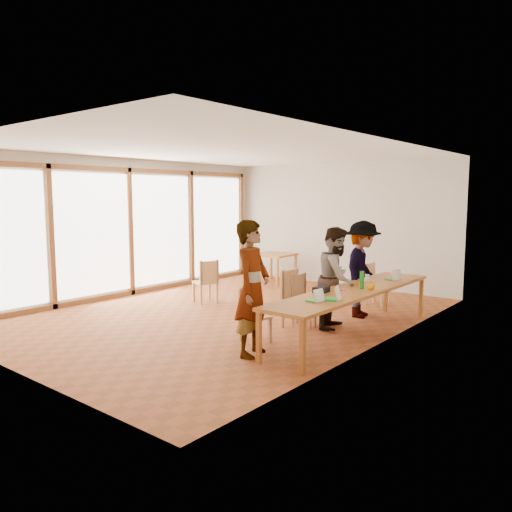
{
  "coord_description": "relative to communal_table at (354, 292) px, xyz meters",
  "views": [
    {
      "loc": [
        6.1,
        -6.79,
        2.18
      ],
      "look_at": [
        0.44,
        0.23,
        1.1
      ],
      "focal_mm": 35.0,
      "sensor_mm": 36.0,
      "label": 1
    }
  ],
  "objects": [
    {
      "name": "ground",
      "position": [
        -2.5,
        -0.09,
        -0.7
      ],
      "size": [
        8.0,
        8.0,
        0.0
      ],
      "primitive_type": "plane",
      "color": "#9B4A25",
      "rests_on": "ground"
    },
    {
      "name": "wall_back",
      "position": [
        -2.5,
        3.91,
        0.8
      ],
      "size": [
        6.0,
        0.1,
        3.0
      ],
      "primitive_type": "cube",
      "color": "beige",
      "rests_on": "ground"
    },
    {
      "name": "wall_front",
      "position": [
        -2.5,
        -4.09,
        0.8
      ],
      "size": [
        6.0,
        0.1,
        3.0
      ],
      "primitive_type": "cube",
      "color": "beige",
      "rests_on": "ground"
    },
    {
      "name": "wall_right",
      "position": [
        0.5,
        -0.09,
        0.8
      ],
      "size": [
        0.1,
        8.0,
        3.0
      ],
      "primitive_type": "cube",
      "color": "beige",
      "rests_on": "ground"
    },
    {
      "name": "window_wall",
      "position": [
        -5.46,
        -0.09,
        0.8
      ],
      "size": [
        0.1,
        8.0,
        3.0
      ],
      "primitive_type": "cube",
      "color": "white",
      "rests_on": "ground"
    },
    {
      "name": "ceiling",
      "position": [
        -2.5,
        -0.09,
        2.32
      ],
      "size": [
        6.0,
        8.0,
        0.04
      ],
      "primitive_type": "cube",
      "color": "white",
      "rests_on": "wall_back"
    },
    {
      "name": "communal_table",
      "position": [
        0.0,
        0.0,
        0.0
      ],
      "size": [
        0.8,
        4.0,
        0.75
      ],
      "color": "#C6732C",
      "rests_on": "ground"
    },
    {
      "name": "side_table",
      "position": [
        -3.88,
        3.11,
        -0.03
      ],
      "size": [
        0.9,
        0.9,
        0.75
      ],
      "rotation": [
        0.0,
        0.0,
        0.05
      ],
      "color": "#C6732C",
      "rests_on": "ground"
    },
    {
      "name": "chair_near",
      "position": [
        -1.09,
        -1.17,
        -0.21
      ],
      "size": [
        0.47,
        0.47,
        0.43
      ],
      "rotation": [
        0.0,
        0.0,
        -0.29
      ],
      "color": "tan",
      "rests_on": "ground"
    },
    {
      "name": "chair_mid",
      "position": [
        -1.04,
        0.14,
        -0.17
      ],
      "size": [
        0.41,
        0.41,
        0.46
      ],
      "rotation": [
        0.0,
        0.0,
        -0.02
      ],
      "color": "tan",
      "rests_on": "ground"
    },
    {
      "name": "chair_far",
      "position": [
        -1.07,
        -0.08,
        -0.11
      ],
      "size": [
        0.47,
        0.47,
        0.51
      ],
      "rotation": [
        0.0,
        0.0,
        -0.04
      ],
      "color": "tan",
      "rests_on": "ground"
    },
    {
      "name": "chair_empty",
      "position": [
        -0.8,
        2.38,
        -0.19
      ],
      "size": [
        0.39,
        0.39,
        0.45
      ],
      "rotation": [
        0.0,
        0.0,
        0.01
      ],
      "color": "tan",
      "rests_on": "ground"
    },
    {
      "name": "chair_spare",
      "position": [
        -3.46,
        0.28,
        -0.15
      ],
      "size": [
        0.54,
        0.54,
        0.48
      ],
      "rotation": [
        0.0,
        0.0,
        2.8
      ],
      "color": "tan",
      "rests_on": "ground"
    },
    {
      "name": "person_near",
      "position": [
        -0.65,
        -1.7,
        0.23
      ],
      "size": [
        0.61,
        0.78,
        1.87
      ],
      "primitive_type": "imported",
      "rotation": [
        0.0,
        0.0,
        1.84
      ],
      "color": "gray",
      "rests_on": "ground"
    },
    {
      "name": "person_mid",
      "position": [
        -0.48,
        0.29,
        0.14
      ],
      "size": [
        0.83,
        0.96,
        1.68
      ],
      "primitive_type": "imported",
      "rotation": [
        0.0,
        0.0,
        1.84
      ],
      "color": "gray",
      "rests_on": "ground"
    },
    {
      "name": "person_far",
      "position": [
        -0.5,
        1.24,
        0.17
      ],
      "size": [
        0.89,
        1.25,
        1.75
      ],
      "primitive_type": "imported",
      "rotation": [
        0.0,
        0.0,
        1.8
      ],
      "color": "gray",
      "rests_on": "ground"
    },
    {
      "name": "laptop_near",
      "position": [
        0.04,
        -1.15,
        0.1
      ],
      "size": [
        0.2,
        0.22,
        0.18
      ],
      "rotation": [
        0.0,
        0.0,
        -0.07
      ],
      "color": "green",
      "rests_on": "communal_table"
    },
    {
      "name": "laptop_mid",
      "position": [
        0.19,
        -0.91,
        0.1
      ],
      "size": [
        0.26,
        0.28,
        0.19
      ],
      "rotation": [
        0.0,
        0.0,
        0.34
      ],
      "color": "green",
      "rests_on": "communal_table"
    },
    {
      "name": "laptop_far",
      "position": [
        0.14,
        1.21,
        0.1
      ],
      "size": [
        0.25,
        0.27,
        0.19
      ],
      "rotation": [
        0.0,
        0.0,
        -0.32
      ],
      "color": "green",
      "rests_on": "communal_table"
    },
    {
      "name": "yellow_mug",
      "position": [
        0.23,
        0.1,
        0.1
      ],
      "size": [
        0.14,
        0.14,
        0.11
      ],
      "primitive_type": "imported",
      "rotation": [
        0.0,
        0.0,
        0.02
      ],
      "color": "#F0A30E",
      "rests_on": "communal_table"
    },
    {
      "name": "green_bottle",
      "position": [
        0.09,
        0.09,
        0.19
      ],
      "size": [
        0.07,
        0.07,
        0.28
      ],
      "primitive_type": "cylinder",
      "color": "#147D1C",
      "rests_on": "communal_table"
    },
    {
      "name": "clear_glass",
      "position": [
        -0.24,
        0.94,
        0.09
      ],
      "size": [
        0.07,
        0.07,
        0.09
      ],
      "primitive_type": "cylinder",
      "color": "silver",
      "rests_on": "communal_table"
    },
    {
      "name": "condiment_cup",
      "position": [
        -0.14,
        0.71,
        0.08
      ],
      "size": [
        0.08,
        0.08,
        0.06
      ],
      "primitive_type": "cylinder",
      "color": "white",
      "rests_on": "communal_table"
    },
    {
      "name": "pink_phone",
      "position": [
        -0.09,
        -0.2,
        0.05
      ],
      "size": [
        0.05,
        0.1,
        0.01
      ],
      "primitive_type": "cube",
      "color": "#C54564",
      "rests_on": "communal_table"
    },
    {
      "name": "black_pouch",
      "position": [
        -0.25,
        -0.56,
        0.09
      ],
      "size": [
        0.16,
        0.26,
        0.09
      ],
      "primitive_type": "cube",
      "color": "black",
      "rests_on": "communal_table"
    }
  ]
}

